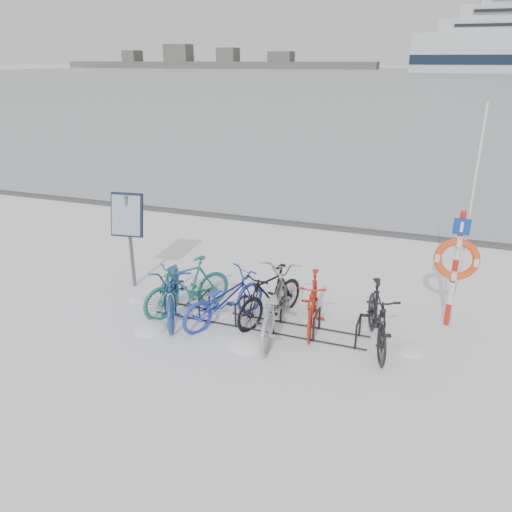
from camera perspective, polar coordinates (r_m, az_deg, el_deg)
The scene contains 15 objects.
ground at distance 9.22m, azimuth 0.27°, elevation -7.86°, with size 900.00×900.00×0.00m, color white.
ice_sheet at distance 162.65m, azimuth 20.01°, elevation 18.74°, with size 400.00×298.00×0.02m, color #A0AFB5.
quay_edge at distance 14.44m, azimuth 8.16°, elevation 3.26°, with size 400.00×0.25×0.10m, color #3F3F42.
bike_rack at distance 9.13m, azimuth 0.28°, elevation -6.88°, with size 4.00×0.48×0.46m.
info_board at distance 10.53m, azimuth -14.46°, elevation 3.95°, with size 0.71×0.35×2.03m.
lifebuoy_station at distance 9.28m, azimuth 21.97°, elevation -0.34°, with size 0.76×0.22×3.92m.
shoreline at distance 295.21m, azimuth -5.50°, elevation 21.11°, with size 180.00×12.00×9.50m.
bike_0 at distance 9.52m, azimuth -9.41°, elevation -3.38°, with size 0.74×2.14×1.12m, color navy.
bike_1 at distance 9.54m, azimuth -7.86°, elevation -3.30°, with size 0.52×1.84×1.11m, color #206861.
bike_2 at distance 9.15m, azimuth -3.68°, elevation -4.70°, with size 0.65×1.86×0.98m, color #2236B7.
bike_3 at distance 9.16m, azimuth 1.66°, elevation -4.33°, with size 0.50×1.76×1.06m, color black.
bike_4 at distance 8.75m, azimuth 2.07°, elevation -5.36°, with size 0.75×2.16×1.14m, color #969A9E.
bike_5 at distance 9.00m, azimuth 6.52°, elevation -5.10°, with size 0.48×1.71×1.02m, color #B42912.
bike_6 at distance 8.61m, azimuth 13.73°, elevation -6.60°, with size 0.52×1.85×1.11m, color black.
snow_drifts at distance 9.06m, azimuth -1.17°, elevation -8.45°, with size 5.74×1.94×0.24m.
Camera 1 is at (2.69, -7.57, 4.53)m, focal length 35.00 mm.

